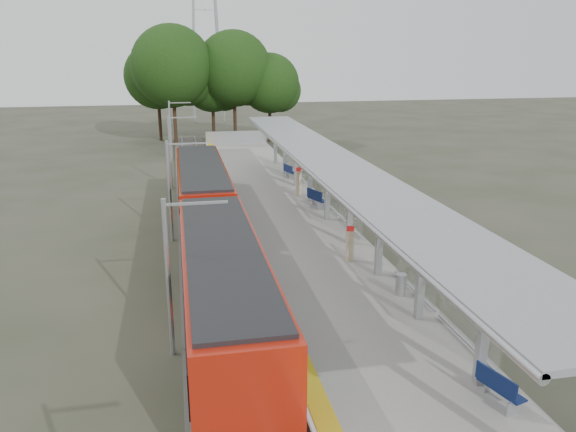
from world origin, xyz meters
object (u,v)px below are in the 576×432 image
object	(u,v)px
bench_near	(499,387)
info_pillar_near	(350,246)
train	(210,227)
bench_mid	(316,198)
bench_far	(289,171)
info_pillar_far	(299,183)
litter_bin	(401,285)

from	to	relation	value
bench_near	info_pillar_near	size ratio (longest dim) A/B	0.89
train	bench_near	xyz separation A→B (m)	(6.52, -13.31, -0.57)
bench_mid	info_pillar_near	world-z (taller)	info_pillar_near
train	bench_far	xyz separation A→B (m)	(6.55, 14.23, -0.57)
train	bench_mid	xyz separation A→B (m)	(6.53, 6.17, -0.51)
bench_near	bench_mid	bearing A→B (deg)	73.76
bench_far	info_pillar_far	xyz separation A→B (m)	(-0.41, -4.98, 0.28)
train	info_pillar_far	bearing A→B (deg)	56.41
train	info_pillar_near	world-z (taller)	train
bench_far	info_pillar_near	xyz separation A→B (m)	(-0.72, -16.87, 0.20)
bench_mid	bench_far	bearing A→B (deg)	69.35
info_pillar_far	bench_mid	bearing A→B (deg)	-105.98
bench_near	bench_far	bearing A→B (deg)	73.73
bench_near	info_pillar_far	distance (m)	22.56
info_pillar_far	litter_bin	world-z (taller)	info_pillar_far
bench_mid	litter_bin	bearing A→B (deg)	-110.05
info_pillar_near	litter_bin	world-z (taller)	info_pillar_near
train	litter_bin	distance (m)	9.29
train	bench_near	bearing A→B (deg)	-63.91
info_pillar_far	litter_bin	bearing A→B (deg)	-111.42
bench_near	info_pillar_far	bearing A→B (deg)	74.76
info_pillar_near	litter_bin	distance (m)	3.92
bench_mid	bench_near	bearing A→B (deg)	-110.56
train	bench_mid	world-z (taller)	train
bench_mid	info_pillar_near	xyz separation A→B (m)	(-0.70, -8.81, 0.14)
train	bench_far	size ratio (longest dim) A/B	19.63
train	litter_bin	size ratio (longest dim) A/B	33.11
bench_far	info_pillar_far	distance (m)	5.01
bench_near	litter_bin	world-z (taller)	bench_near
info_pillar_near	bench_near	bearing A→B (deg)	-74.10
info_pillar_near	litter_bin	bearing A→B (deg)	-65.94
bench_mid	bench_far	xyz separation A→B (m)	(0.02, 8.06, -0.05)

